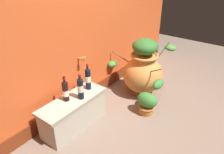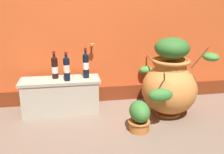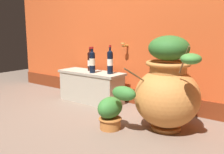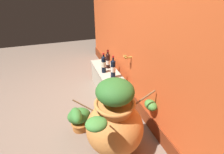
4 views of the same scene
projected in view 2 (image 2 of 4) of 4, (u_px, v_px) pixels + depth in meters
name	position (u px, v px, depth m)	size (l,w,h in m)	color
ground_plane	(124.00, 148.00, 2.15)	(7.00, 7.00, 0.00)	#7A6656
terracotta_urn	(169.00, 82.00, 2.68)	(0.71, 0.95, 0.85)	#CC7F3D
stone_ledge	(61.00, 94.00, 2.81)	(0.87, 0.32, 0.39)	#B2A893
wine_bottle_left	(55.00, 67.00, 2.75)	(0.07, 0.07, 0.30)	black
wine_bottle_middle	(86.00, 64.00, 2.77)	(0.07, 0.07, 0.34)	black
wine_bottle_right	(67.00, 68.00, 2.67)	(0.07, 0.07, 0.31)	black
potted_shrub	(139.00, 116.00, 2.39)	(0.22, 0.28, 0.30)	#C17033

